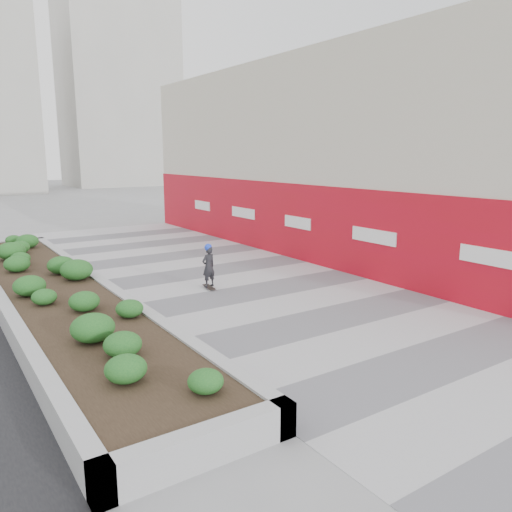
% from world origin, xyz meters
% --- Properties ---
extents(ground, '(160.00, 160.00, 0.00)m').
position_xyz_m(ground, '(0.00, 0.00, 0.00)').
color(ground, gray).
rests_on(ground, ground).
extents(walkway, '(8.00, 36.00, 0.01)m').
position_xyz_m(walkway, '(0.00, 3.00, 0.01)').
color(walkway, '#A8A8AD').
rests_on(walkway, ground).
extents(building, '(6.04, 24.08, 8.00)m').
position_xyz_m(building, '(6.98, 8.98, 3.98)').
color(building, beige).
rests_on(building, ground).
extents(planter, '(3.00, 18.00, 0.90)m').
position_xyz_m(planter, '(-5.50, 7.00, 0.42)').
color(planter, '#9E9EA0').
rests_on(planter, ground).
extents(distant_bldg_north_r, '(14.00, 10.00, 24.00)m').
position_xyz_m(distant_bldg_north_r, '(15.00, 60.00, 12.00)').
color(distant_bldg_north_r, '#ADAAA3').
rests_on(distant_bldg_north_r, ground).
extents(manhole_cover, '(0.44, 0.44, 0.01)m').
position_xyz_m(manhole_cover, '(0.50, 3.00, 0.00)').
color(manhole_cover, '#595654').
rests_on(manhole_cover, ground).
extents(skateboarder, '(0.52, 0.74, 1.44)m').
position_xyz_m(skateboarder, '(-1.09, 6.08, 0.73)').
color(skateboarder, beige).
rests_on(skateboarder, ground).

